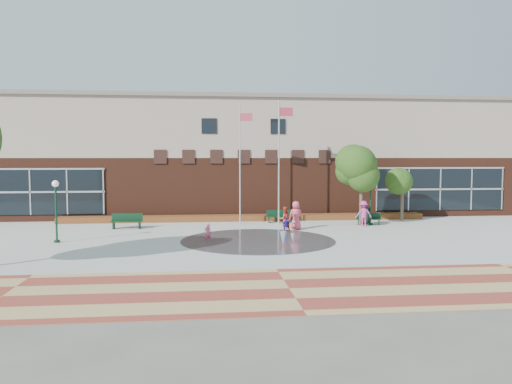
{
  "coord_description": "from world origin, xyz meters",
  "views": [
    {
      "loc": [
        -2.91,
        -23.76,
        4.55
      ],
      "look_at": [
        0.0,
        4.0,
        2.6
      ],
      "focal_mm": 35.0,
      "sensor_mm": 36.0,
      "label": 1
    }
  ],
  "objects": [
    {
      "name": "child_blue",
      "position": [
        2.03,
        5.89,
        0.44
      ],
      "size": [
        0.54,
        0.26,
        0.89
      ],
      "primitive_type": "imported",
      "rotation": [
        0.0,
        0.0,
        3.06
      ],
      "color": "#251C9F",
      "rests_on": "ground"
    },
    {
      "name": "tree_mid",
      "position": [
        7.48,
        8.32,
        3.96
      ],
      "size": [
        3.22,
        3.22,
        5.43
      ],
      "color": "#423728",
      "rests_on": "ground"
    },
    {
      "name": "person_bench",
      "position": [
        7.5,
        7.8,
        0.85
      ],
      "size": [
        1.1,
        0.64,
        1.7
      ],
      "primitive_type": "imported",
      "rotation": [
        0.0,
        0.0,
        3.14
      ],
      "color": "#C6378C",
      "rests_on": "ground"
    },
    {
      "name": "flower_bed",
      "position": [
        0.0,
        11.6,
        0.0
      ],
      "size": [
        26.0,
        1.2,
        0.4
      ],
      "primitive_type": "cube",
      "color": "#A31315",
      "rests_on": "ground"
    },
    {
      "name": "flagpole_left",
      "position": [
        -0.45,
        9.66,
        4.41
      ],
      "size": [
        0.9,
        0.33,
        7.91
      ],
      "rotation": [
        0.0,
        0.0,
        -0.29
      ],
      "color": "silver",
      "rests_on": "ground"
    },
    {
      "name": "lamp_right",
      "position": [
        8.14,
        8.36,
        2.14
      ],
      "size": [
        0.36,
        0.36,
        3.44
      ],
      "color": "#0F331D",
      "rests_on": "ground"
    },
    {
      "name": "paver_band",
      "position": [
        0.0,
        -7.0,
        0.0
      ],
      "size": [
        46.0,
        6.0,
        0.01
      ],
      "primitive_type": "cube",
      "color": "brown",
      "rests_on": "ground"
    },
    {
      "name": "ground",
      "position": [
        0.0,
        0.0,
        0.0
      ],
      "size": [
        120.0,
        120.0,
        0.0
      ],
      "primitive_type": "plane",
      "color": "#666056",
      "rests_on": "ground"
    },
    {
      "name": "adult_pink",
      "position": [
        2.82,
        6.87,
        0.9
      ],
      "size": [
        0.94,
        0.67,
        1.81
      ],
      "primitive_type": "imported",
      "rotation": [
        0.0,
        0.0,
        3.26
      ],
      "color": "#E14C67",
      "rests_on": "ground"
    },
    {
      "name": "lamp_left",
      "position": [
        -10.72,
        3.48,
        2.07
      ],
      "size": [
        0.35,
        0.35,
        3.33
      ],
      "color": "#0F331D",
      "rests_on": "ground"
    },
    {
      "name": "child_splash",
      "position": [
        -2.73,
        2.8,
        0.52
      ],
      "size": [
        0.44,
        0.36,
        1.03
      ],
      "primitive_type": "imported",
      "rotation": [
        0.0,
        0.0,
        3.5
      ],
      "color": "#E9577F",
      "rests_on": "ground"
    },
    {
      "name": "water_jet_b",
      "position": [
        1.79,
        2.43,
        0.0
      ],
      "size": [
        0.18,
        0.18,
        0.41
      ],
      "primitive_type": "cone",
      "rotation": [
        3.14,
        0.0,
        0.0
      ],
      "color": "white",
      "rests_on": "ground"
    },
    {
      "name": "trash_can",
      "position": [
        7.95,
        8.69,
        0.58
      ],
      "size": [
        0.69,
        0.69,
        1.14
      ],
      "color": "#0F331D",
      "rests_on": "ground"
    },
    {
      "name": "splash_pad",
      "position": [
        0.0,
        3.0,
        0.0
      ],
      "size": [
        8.4,
        8.4,
        0.01
      ],
      "primitive_type": "cylinder",
      "color": "#383A3D",
      "rests_on": "ground"
    },
    {
      "name": "bench_right",
      "position": [
        8.09,
        8.52,
        0.26
      ],
      "size": [
        1.69,
        0.86,
        0.82
      ],
      "rotation": [
        0.0,
        0.0,
        -0.26
      ],
      "color": "#0F331D",
      "rests_on": "ground"
    },
    {
      "name": "bench_mid",
      "position": [
        2.3,
        10.3,
        0.29
      ],
      "size": [
        1.78,
        0.57,
        0.88
      ],
      "rotation": [
        0.0,
        0.0,
        -0.05
      ],
      "color": "#0F331D",
      "rests_on": "ground"
    },
    {
      "name": "bench_left",
      "position": [
        -7.81,
        8.37,
        0.32
      ],
      "size": [
        1.98,
        0.65,
        0.98
      ],
      "rotation": [
        0.0,
        0.0,
        -0.06
      ],
      "color": "#0F331D",
      "rests_on": "ground"
    },
    {
      "name": "tree_small_right",
      "position": [
        10.93,
        9.82,
        3.14
      ],
      "size": [
        2.52,
        2.52,
        4.3
      ],
      "color": "#423728",
      "rests_on": "ground"
    },
    {
      "name": "adult_red",
      "position": [
        1.99,
        6.12,
        0.77
      ],
      "size": [
        0.84,
        0.71,
        1.55
      ],
      "primitive_type": "imported",
      "rotation": [
        0.0,
        0.0,
        3.32
      ],
      "color": "red",
      "rests_on": "ground"
    },
    {
      "name": "library_building",
      "position": [
        0.0,
        17.48,
        4.64
      ],
      "size": [
        44.4,
        10.4,
        9.2
      ],
      "color": "#512719",
      "rests_on": "ground"
    },
    {
      "name": "water_jet_a",
      "position": [
        1.13,
        1.46,
        0.0
      ],
      "size": [
        0.36,
        0.36,
        0.7
      ],
      "primitive_type": "cone",
      "rotation": [
        3.14,
        0.0,
        0.0
      ],
      "color": "white",
      "rests_on": "ground"
    },
    {
      "name": "plaza_concrete",
      "position": [
        0.0,
        4.0,
        0.0
      ],
      "size": [
        46.0,
        18.0,
        0.01
      ],
      "primitive_type": "cube",
      "color": "#A8A8A0",
      "rests_on": "ground"
    },
    {
      "name": "flagpole_right",
      "position": [
        2.18,
        9.55,
        4.67
      ],
      "size": [
        1.03,
        0.17,
        8.36
      ],
      "rotation": [
        0.0,
        0.0,
        -0.04
      ],
      "color": "silver",
      "rests_on": "ground"
    }
  ]
}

